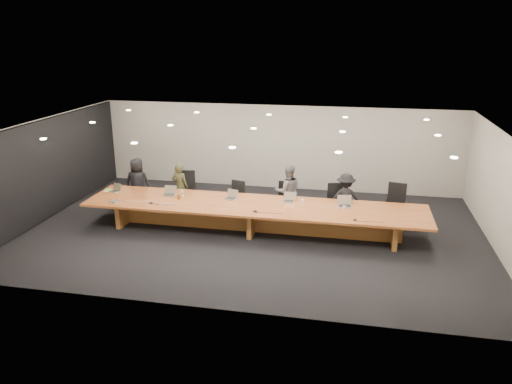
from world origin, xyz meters
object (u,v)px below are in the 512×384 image
(person_a, at_px, (138,183))
(person_d, at_px, (345,198))
(paper_cup_far, at_px, (344,208))
(mic_left, at_px, (151,203))
(laptop_e, at_px, (345,202))
(mic_right, at_px, (355,220))
(amber_mug, at_px, (179,197))
(laptop_b, at_px, (169,191))
(chair_far_left, at_px, (133,190))
(chair_mid_left, at_px, (235,198))
(conference_table, at_px, (254,213))
(chair_far_right, at_px, (395,205))
(laptop_c, at_px, (230,195))
(chair_right, at_px, (336,202))
(water_bottle, at_px, (182,193))
(chair_left, at_px, (186,190))
(person_c, at_px, (288,191))
(mic_center, at_px, (255,211))
(chair_mid_right, at_px, (284,200))
(paper_cup_near, at_px, (302,201))
(laptop_d, at_px, (289,197))
(av_box, at_px, (114,201))

(person_a, distance_m, person_d, 6.15)
(paper_cup_far, bearing_deg, mic_left, -174.12)
(laptop_e, xyz_separation_m, mic_right, (0.27, -0.92, -0.13))
(amber_mug, bearing_deg, laptop_b, 146.87)
(chair_far_left, relative_size, chair_mid_left, 1.03)
(conference_table, height_order, chair_far_right, chair_far_right)
(laptop_c, bearing_deg, chair_right, 39.44)
(water_bottle, bearing_deg, chair_left, 105.05)
(laptop_c, bearing_deg, amber_mug, -148.46)
(person_c, xyz_separation_m, mic_right, (1.89, -1.85, -0.01))
(person_c, bearing_deg, amber_mug, 4.50)
(mic_center, bearing_deg, chair_mid_left, 118.92)
(laptop_c, relative_size, water_bottle, 1.68)
(laptop_e, distance_m, amber_mug, 4.45)
(mic_right, bearing_deg, chair_mid_right, 137.90)
(mic_right, bearing_deg, chair_left, 158.75)
(chair_far_left, distance_m, mic_right, 6.87)
(paper_cup_near, bearing_deg, mic_right, -36.98)
(person_a, relative_size, mic_left, 13.35)
(chair_left, height_order, laptop_e, chair_left)
(chair_left, relative_size, person_a, 0.77)
(chair_mid_right, height_order, laptop_c, chair_mid_right)
(conference_table, relative_size, laptop_c, 27.46)
(water_bottle, height_order, amber_mug, water_bottle)
(laptop_d, height_order, av_box, laptop_d)
(paper_cup_far, bearing_deg, chair_left, 165.44)
(chair_mid_left, relative_size, av_box, 4.64)
(chair_mid_left, bearing_deg, conference_table, -41.18)
(chair_mid_right, bearing_deg, av_box, -149.12)
(mic_left, bearing_deg, chair_far_right, 14.22)
(laptop_e, height_order, mic_right, laptop_e)
(chair_left, relative_size, paper_cup_near, 13.31)
(chair_right, height_order, av_box, chair_right)
(chair_mid_right, xyz_separation_m, person_d, (1.72, -0.02, 0.18))
(chair_mid_left, bearing_deg, mic_right, -12.93)
(conference_table, bearing_deg, person_c, 58.83)
(chair_right, bearing_deg, laptop_d, -156.90)
(chair_mid_left, xyz_separation_m, laptop_d, (1.66, -0.77, 0.38))
(chair_mid_right, bearing_deg, amber_mug, -148.05)
(amber_mug, bearing_deg, laptop_c, 11.10)
(person_c, bearing_deg, chair_mid_right, 0.53)
(av_box, bearing_deg, chair_far_left, 106.79)
(chair_left, height_order, person_a, person_a)
(conference_table, xyz_separation_m, person_d, (2.35, 1.16, 0.18))
(chair_far_left, height_order, av_box, chair_far_left)
(paper_cup_near, bearing_deg, laptop_b, -177.77)
(chair_mid_left, height_order, chair_mid_right, chair_mid_right)
(chair_far_left, xyz_separation_m, laptop_c, (3.28, -0.90, 0.37))
(laptop_b, bearing_deg, water_bottle, -6.30)
(chair_far_right, distance_m, water_bottle, 5.82)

